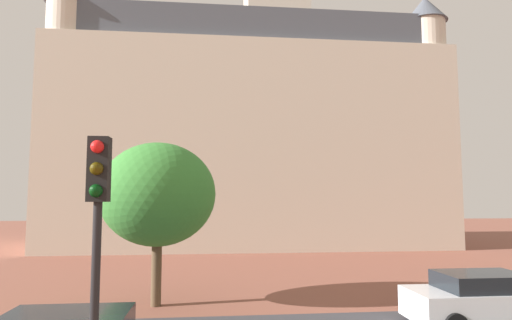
{
  "coord_description": "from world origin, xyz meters",
  "views": [
    {
      "loc": [
        -1.68,
        -2.12,
        3.63
      ],
      "look_at": [
        -0.32,
        11.04,
        4.82
      ],
      "focal_mm": 29.78,
      "sensor_mm": 36.0,
      "label": 1
    }
  ],
  "objects": [
    {
      "name": "traffic_light_pole",
      "position": [
        -3.24,
        3.92,
        3.14
      ],
      "size": [
        0.28,
        0.34,
        4.48
      ],
      "color": "black",
      "rests_on": "ground_plane"
    },
    {
      "name": "tree_curb_far",
      "position": [
        -3.54,
        12.84,
        3.75
      ],
      "size": [
        3.97,
        3.97,
        5.55
      ],
      "color": "brown",
      "rests_on": "ground_plane"
    },
    {
      "name": "car_white",
      "position": [
        6.06,
        9.6,
        0.72
      ],
      "size": [
        4.2,
        2.07,
        1.49
      ],
      "color": "silver",
      "rests_on": "ground_plane"
    },
    {
      "name": "landmark_building",
      "position": [
        1.54,
        31.36,
        9.22
      ],
      "size": [
        29.4,
        10.93,
        30.54
      ],
      "color": "beige",
      "rests_on": "ground_plane"
    }
  ]
}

